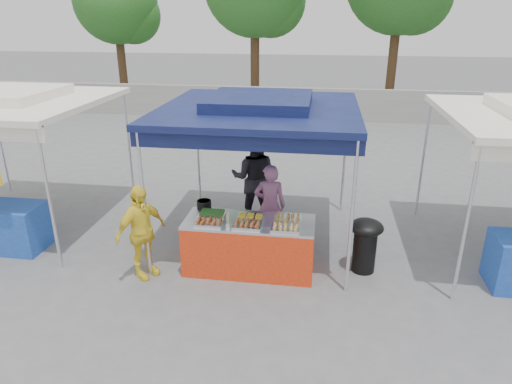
# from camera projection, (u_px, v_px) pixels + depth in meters

# --- Properties ---
(ground_plane) EXTENTS (80.00, 80.00, 0.00)m
(ground_plane) POSITION_uv_depth(u_px,v_px,m) (251.00, 266.00, 7.38)
(ground_plane) COLOR slate
(back_wall) EXTENTS (40.00, 0.25, 1.20)m
(back_wall) POSITION_uv_depth(u_px,v_px,m) (296.00, 104.00, 17.28)
(back_wall) COLOR gray
(back_wall) RESTS_ON ground_plane
(main_canopy) EXTENTS (3.20, 3.20, 2.57)m
(main_canopy) POSITION_uv_depth(u_px,v_px,m) (259.00, 108.00, 7.40)
(main_canopy) COLOR silver
(main_canopy) RESTS_ON ground_plane
(neighbor_stall_left) EXTENTS (3.20, 3.20, 2.57)m
(neighbor_stall_left) POSITION_uv_depth(u_px,v_px,m) (1.00, 149.00, 7.94)
(neighbor_stall_left) COLOR silver
(neighbor_stall_left) RESTS_ON ground_plane
(tree_0) EXTENTS (3.55, 3.50, 6.01)m
(tree_0) POSITION_uv_depth(u_px,v_px,m) (120.00, 5.00, 19.30)
(tree_0) COLOR #49311C
(tree_0) RESTS_ON ground_plane
(vendor_table) EXTENTS (2.00, 0.80, 0.85)m
(vendor_table) POSITION_uv_depth(u_px,v_px,m) (249.00, 245.00, 7.13)
(vendor_table) COLOR red
(vendor_table) RESTS_ON ground_plane
(food_tray_fl) EXTENTS (0.42, 0.30, 0.07)m
(food_tray_fl) POSITION_uv_depth(u_px,v_px,m) (209.00, 222.00, 6.84)
(food_tray_fl) COLOR white
(food_tray_fl) RESTS_ON vendor_table
(food_tray_fm) EXTENTS (0.42, 0.30, 0.07)m
(food_tray_fm) POSITION_uv_depth(u_px,v_px,m) (247.00, 225.00, 6.75)
(food_tray_fm) COLOR white
(food_tray_fm) RESTS_ON vendor_table
(food_tray_fr) EXTENTS (0.42, 0.30, 0.07)m
(food_tray_fr) POSITION_uv_depth(u_px,v_px,m) (286.00, 228.00, 6.67)
(food_tray_fr) COLOR white
(food_tray_fr) RESTS_ON vendor_table
(food_tray_bl) EXTENTS (0.42, 0.30, 0.07)m
(food_tray_bl) POSITION_uv_depth(u_px,v_px,m) (212.00, 214.00, 7.13)
(food_tray_bl) COLOR white
(food_tray_bl) RESTS_ON vendor_table
(food_tray_bm) EXTENTS (0.42, 0.30, 0.07)m
(food_tray_bm) POSITION_uv_depth(u_px,v_px,m) (250.00, 217.00, 7.03)
(food_tray_bm) COLOR white
(food_tray_bm) RESTS_ON vendor_table
(food_tray_br) EXTENTS (0.42, 0.30, 0.07)m
(food_tray_br) POSITION_uv_depth(u_px,v_px,m) (288.00, 219.00, 6.96)
(food_tray_br) COLOR white
(food_tray_br) RESTS_ON vendor_table
(cooking_pot) EXTENTS (0.23, 0.23, 0.14)m
(cooking_pot) POSITION_uv_depth(u_px,v_px,m) (204.00, 204.00, 7.39)
(cooking_pot) COLOR black
(cooking_pot) RESTS_ON vendor_table
(skewer_cup) EXTENTS (0.07, 0.07, 0.09)m
(skewer_cup) POSITION_uv_depth(u_px,v_px,m) (228.00, 226.00, 6.71)
(skewer_cup) COLOR silver
(skewer_cup) RESTS_ON vendor_table
(wok_burner) EXTENTS (0.52, 0.52, 0.88)m
(wok_burner) POSITION_uv_depth(u_px,v_px,m) (365.00, 241.00, 7.07)
(wok_burner) COLOR black
(wok_burner) RESTS_ON ground_plane
(crate_left) EXTENTS (0.55, 0.38, 0.33)m
(crate_left) POSITION_uv_depth(u_px,v_px,m) (238.00, 239.00, 7.88)
(crate_left) COLOR #1636B7
(crate_left) RESTS_ON ground_plane
(crate_right) EXTENTS (0.49, 0.34, 0.29)m
(crate_right) POSITION_uv_depth(u_px,v_px,m) (273.00, 245.00, 7.73)
(crate_right) COLOR #1636B7
(crate_right) RESTS_ON ground_plane
(crate_stacked) EXTENTS (0.48, 0.33, 0.29)m
(crate_stacked) POSITION_uv_depth(u_px,v_px,m) (273.00, 230.00, 7.63)
(crate_stacked) COLOR #1636B7
(crate_stacked) RESTS_ON crate_right
(vendor_woman) EXTENTS (0.56, 0.39, 1.48)m
(vendor_woman) POSITION_uv_depth(u_px,v_px,m) (270.00, 206.00, 7.79)
(vendor_woman) COLOR #9A628C
(vendor_woman) RESTS_ON ground_plane
(helper_man) EXTENTS (0.89, 0.70, 1.81)m
(helper_man) POSITION_uv_depth(u_px,v_px,m) (254.00, 178.00, 8.64)
(helper_man) COLOR black
(helper_man) RESTS_ON ground_plane
(customer_person) EXTENTS (0.77, 0.93, 1.49)m
(customer_person) POSITION_uv_depth(u_px,v_px,m) (141.00, 232.00, 6.85)
(customer_person) COLOR yellow
(customer_person) RESTS_ON ground_plane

